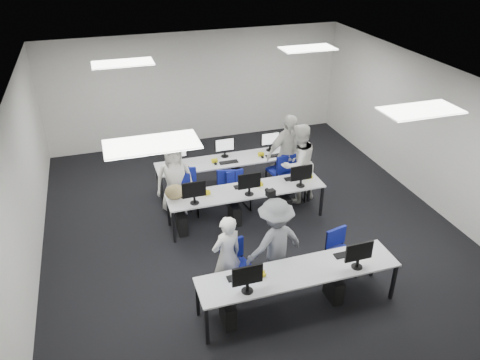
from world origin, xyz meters
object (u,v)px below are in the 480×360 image
object	(u,v)px
desk_mid	(246,192)
student_1	(298,163)
chair_3	(238,198)
photographer	(275,242)
chair_0	(238,277)
chair_1	(340,262)
student_3	(288,154)
chair_5	(183,195)
chair_2	(187,200)
student_2	(175,179)
chair_6	(226,190)
chair_4	(293,186)
student_0	(227,256)
desk_front	(299,274)
chair_7	(280,178)

from	to	relation	value
desk_mid	student_1	xyz separation A→B (m)	(1.32, 0.47, 0.21)
chair_3	photographer	distance (m)	2.46
chair_0	chair_3	distance (m)	2.59
chair_1	student_3	size ratio (longest dim) A/B	0.47
chair_5	desk_mid	bearing A→B (deg)	-19.77
chair_0	chair_2	size ratio (longest dim) A/B	0.96
student_2	student_3	xyz separation A→B (m)	(2.57, 0.13, 0.12)
chair_1	chair_6	bearing A→B (deg)	99.25
chair_0	chair_4	bearing A→B (deg)	35.08
chair_1	chair_2	xyz separation A→B (m)	(-2.12, 2.77, 0.03)
desk_mid	student_3	size ratio (longest dim) A/B	1.74
student_0	student_3	bearing A→B (deg)	-145.94
chair_1	chair_4	world-z (taller)	chair_4
desk_front	student_3	distance (m)	3.73
chair_7	student_3	xyz separation A→B (m)	(0.14, -0.04, 0.61)
student_1	desk_mid	bearing A→B (deg)	1.71
chair_0	chair_4	distance (m)	3.25
chair_1	student_2	world-z (taller)	student_2
student_1	chair_6	bearing A→B (deg)	-33.43
chair_0	student_2	world-z (taller)	student_2
desk_mid	chair_6	world-z (taller)	chair_6
desk_mid	chair_4	bearing A→B (deg)	23.49
desk_front	chair_7	bearing A→B (deg)	72.49
desk_front	student_2	world-z (taller)	student_2
desk_mid	chair_2	world-z (taller)	chair_2
desk_mid	chair_4	xyz separation A→B (m)	(1.26, 0.55, -0.37)
chair_5	chair_6	world-z (taller)	chair_5
chair_1	chair_4	xyz separation A→B (m)	(0.23, 2.65, 0.03)
chair_5	student_3	world-z (taller)	student_3
chair_5	chair_1	bearing A→B (deg)	-34.77
chair_5	student_1	world-z (taller)	student_1
chair_4	photographer	distance (m)	2.86
chair_6	chair_3	bearing A→B (deg)	-52.91
desk_mid	student_0	bearing A→B (deg)	-116.49
chair_0	student_1	world-z (taller)	student_1
chair_0	desk_front	bearing A→B (deg)	-54.31
chair_1	student_1	size ratio (longest dim) A/B	0.48
chair_2	chair_5	size ratio (longest dim) A/B	1.07
chair_2	chair_7	xyz separation A→B (m)	(2.21, 0.28, 0.00)
chair_2	chair_6	xyz separation A→B (m)	(0.92, 0.21, -0.04)
desk_mid	photographer	distance (m)	1.91
chair_4	photographer	size ratio (longest dim) A/B	0.60
chair_0	chair_5	distance (m)	2.93
chair_5	photographer	distance (m)	3.05
chair_0	student_3	distance (m)	3.58
desk_front	desk_mid	bearing A→B (deg)	90.00
chair_1	chair_7	bearing A→B (deg)	75.66
student_2	desk_front	bearing A→B (deg)	-67.40
desk_mid	chair_6	xyz separation A→B (m)	(-0.17, 0.88, -0.41)
chair_5	photographer	bearing A→B (deg)	-50.72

